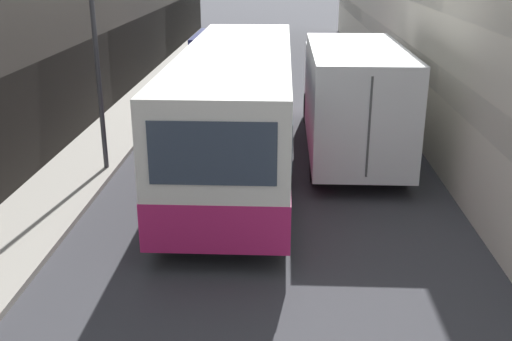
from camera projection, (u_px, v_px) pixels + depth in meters
name	position (u px, v px, depth m)	size (l,w,h in m)	color
ground_plane	(265.00, 166.00, 15.76)	(150.00, 150.00, 0.00)	#38383D
sidewalk_left	(87.00, 161.00, 15.95)	(1.88, 60.00, 0.12)	#9E998E
bus	(238.00, 108.00, 14.88)	(2.60, 10.80, 3.11)	silver
box_truck	(351.00, 94.00, 16.43)	(2.36, 7.87, 3.05)	silver
panel_van	(216.00, 52.00, 27.10)	(1.83, 4.32, 1.90)	navy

